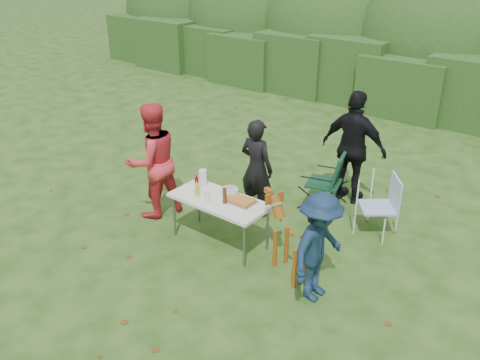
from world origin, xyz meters
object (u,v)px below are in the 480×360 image
Objects in this scene: person_cook at (257,168)px; beer_bottle at (225,196)px; camping_chair at (324,180)px; paper_towel_roll at (203,178)px; person_red_jacket at (153,161)px; mustard_bottle at (197,190)px; person_black_puffy at (354,148)px; folding_table at (219,202)px; lawn_chair at (378,205)px; ketchup_bottle at (197,185)px; dog at (291,243)px; child at (319,248)px.

person_cook is 6.90× the size of beer_bottle.
paper_towel_roll is at bearing 41.61° from camping_chair.
beer_bottle is (1.57, -0.07, -0.10)m from person_red_jacket.
person_cook is 1.23m from mustard_bottle.
paper_towel_roll is (-1.15, -1.78, 0.37)m from camping_chair.
person_black_puffy is (2.34, 2.43, 0.03)m from person_red_jacket.
lawn_chair is at bearing 44.80° from folding_table.
mustard_bottle is at bearing -47.98° from ketchup_bottle.
camping_chair is at bearing 71.62° from folding_table.
ketchup_bottle is at bearing 45.76° from camping_chair.
beer_bottle is (0.57, -0.03, 0.01)m from ketchup_bottle.
ketchup_bottle is (-0.11, 0.12, 0.01)m from mustard_bottle.
dog is 1.20m from beer_bottle.
child is 1.68m from beer_bottle.
camping_chair is 4.98× the size of mustard_bottle.
person_cook is 1.13m from ketchup_bottle.
lawn_chair reaches higher than mustard_bottle.
person_red_jacket is at bearing 178.68° from folding_table.
lawn_chair is 4.81× the size of mustard_bottle.
beer_bottle is at bearing 72.75° from person_black_puffy.
folding_table is 1.51× the size of camping_chair.
dog is 1.65m from mustard_bottle.
person_red_jacket is 0.95m from paper_towel_roll.
person_black_puffy reaches higher than dog.
folding_table is 0.38m from mustard_bottle.
folding_table is at bearing 163.89° from beer_bottle.
dog is 2.11m from camping_chair.
ketchup_bottle reaches higher than mustard_bottle.
person_black_puffy is at bearing 61.43° from ketchup_bottle.
person_red_jacket is 1.12m from mustard_bottle.
child is 2.34m from paper_towel_roll.
ketchup_bottle is at bearing 132.02° from mustard_bottle.
camping_chair is 1.12m from lawn_chair.
paper_towel_roll is at bearing 106.23° from ketchup_bottle.
person_cook reaches higher than folding_table.
paper_towel_roll is at bearing 158.10° from folding_table.
child is at bearing -10.45° from paper_towel_roll.
child reaches higher than dog.
paper_towel_roll reaches higher than mustard_bottle.
person_black_puffy is 2.57m from dog.
camping_chair is at bearing 65.13° from mustard_bottle.
person_cook is at bearing 66.48° from paper_towel_roll.
beer_bottle is (-1.60, -1.77, 0.38)m from lawn_chair.
person_red_jacket is 3.25m from child.
paper_towel_roll reaches higher than lawn_chair.
person_red_jacket reaches higher than lawn_chair.
person_red_jacket is 2.88m from camping_chair.
ketchup_bottle is at bearing 86.03° from child.
mustard_bottle is (-2.06, -1.87, 0.36)m from lawn_chair.
beer_bottle is at bearing 102.65° from person_cook.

